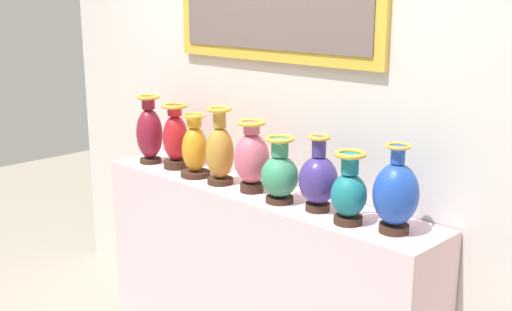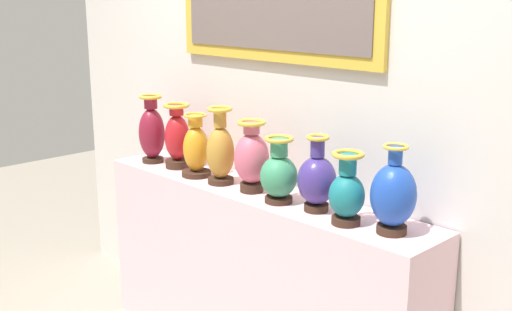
% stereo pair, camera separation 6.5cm
% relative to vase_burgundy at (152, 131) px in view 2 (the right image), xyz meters
% --- Properties ---
extents(display_shelf, '(2.04, 0.37, 0.97)m').
position_rel_vase_burgundy_xyz_m(display_shelf, '(0.83, 0.04, -0.67)').
color(display_shelf, beige).
rests_on(display_shelf, ground_plane).
extents(back_wall, '(3.82, 0.14, 2.66)m').
position_rel_vase_burgundy_xyz_m(back_wall, '(0.82, 0.29, 0.21)').
color(back_wall, silver).
rests_on(back_wall, ground_plane).
extents(vase_burgundy, '(0.15, 0.15, 0.40)m').
position_rel_vase_burgundy_xyz_m(vase_burgundy, '(0.00, 0.00, 0.00)').
color(vase_burgundy, '#382319').
rests_on(vase_burgundy, display_shelf).
extents(vase_crimson, '(0.15, 0.15, 0.37)m').
position_rel_vase_burgundy_xyz_m(vase_crimson, '(0.20, 0.03, -0.01)').
color(vase_crimson, '#382319').
rests_on(vase_crimson, display_shelf).
extents(vase_amber, '(0.16, 0.16, 0.34)m').
position_rel_vase_burgundy_xyz_m(vase_amber, '(0.41, -0.00, -0.03)').
color(vase_amber, '#382319').
rests_on(vase_amber, display_shelf).
extents(vase_ochre, '(0.15, 0.15, 0.40)m').
position_rel_vase_burgundy_xyz_m(vase_ochre, '(0.61, -0.00, -0.01)').
color(vase_ochre, '#382319').
rests_on(vase_ochre, display_shelf).
extents(vase_rose, '(0.18, 0.18, 0.36)m').
position_rel_vase_burgundy_xyz_m(vase_rose, '(0.82, 0.01, -0.01)').
color(vase_rose, '#382319').
rests_on(vase_rose, display_shelf).
extents(vase_jade, '(0.18, 0.18, 0.32)m').
position_rel_vase_burgundy_xyz_m(vase_jade, '(1.04, -0.01, -0.05)').
color(vase_jade, '#382319').
rests_on(vase_jade, display_shelf).
extents(vase_indigo, '(0.18, 0.18, 0.35)m').
position_rel_vase_burgundy_xyz_m(vase_indigo, '(1.25, 0.02, -0.03)').
color(vase_indigo, '#382319').
rests_on(vase_indigo, display_shelf).
extents(vase_teal, '(0.15, 0.15, 0.32)m').
position_rel_vase_burgundy_xyz_m(vase_teal, '(1.45, -0.02, -0.04)').
color(vase_teal, '#382319').
rests_on(vase_teal, display_shelf).
extents(vase_sapphire, '(0.19, 0.19, 0.37)m').
position_rel_vase_burgundy_xyz_m(vase_sapphire, '(1.65, 0.02, -0.02)').
color(vase_sapphire, '#382319').
rests_on(vase_sapphire, display_shelf).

